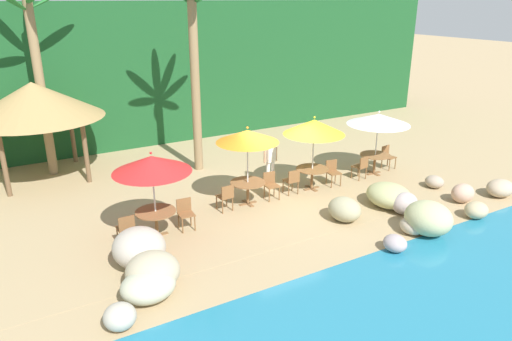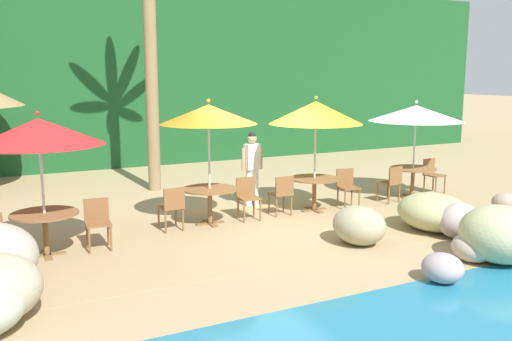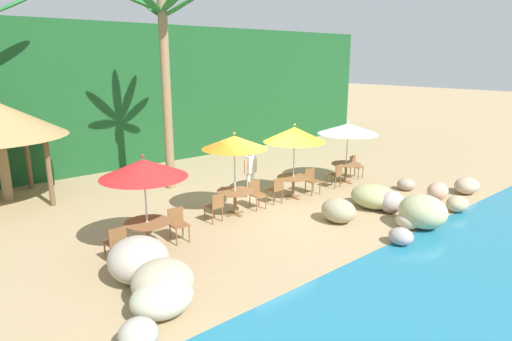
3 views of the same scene
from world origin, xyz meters
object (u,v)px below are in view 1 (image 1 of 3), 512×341
(chair_yellow_seaward, at_px, (333,171))
(waiter_in_white, at_px, (270,158))
(umbrella_yellow, at_px, (314,127))
(dining_table_white, at_px, (375,158))
(umbrella_orange, at_px, (247,136))
(chair_white_seaward, at_px, (387,155))
(chair_yellow_inland, at_px, (292,180))
(palm_tree_nearest, at_px, (35,54))
(palapa_hut, at_px, (34,101))
(dining_table_yellow, at_px, (312,172))
(chair_red_inland, at_px, (126,227))
(umbrella_white, at_px, (379,119))
(chair_orange_inland, at_px, (226,196))
(chair_orange_seaward, at_px, (271,183))
(chair_white_inland, at_px, (361,166))
(palm_tree_second, at_px, (194,47))
(umbrella_red, at_px, (152,164))
(chair_red_seaward, at_px, (185,212))
(dining_table_red, at_px, (156,215))
(dining_table_orange, at_px, (248,186))

(chair_yellow_seaward, distance_m, waiter_in_white, 2.21)
(umbrella_yellow, relative_size, dining_table_white, 2.30)
(umbrella_orange, height_order, chair_white_seaward, umbrella_orange)
(chair_yellow_inland, relative_size, palm_tree_nearest, 0.13)
(palapa_hut, bearing_deg, dining_table_yellow, -36.69)
(chair_red_inland, height_order, umbrella_white, umbrella_white)
(chair_orange_inland, bearing_deg, chair_orange_seaward, 6.22)
(dining_table_yellow, height_order, umbrella_white, umbrella_white)
(chair_orange_seaward, distance_m, waiter_in_white, 1.25)
(chair_white_inland, relative_size, palm_tree_second, 0.13)
(umbrella_red, distance_m, chair_red_inland, 1.79)
(chair_red_inland, distance_m, chair_white_inland, 8.58)
(chair_red_inland, bearing_deg, umbrella_orange, 10.29)
(chair_white_seaward, height_order, chair_white_inland, same)
(chair_orange_seaward, distance_m, umbrella_white, 4.76)
(chair_yellow_inland, bearing_deg, palm_tree_second, 113.23)
(umbrella_red, relative_size, chair_orange_inland, 2.78)
(palm_tree_nearest, xyz_separation_m, waiter_in_white, (6.36, -4.99, -3.34))
(chair_white_seaward, bearing_deg, chair_orange_inland, -176.63)
(chair_orange_inland, distance_m, chair_white_seaward, 7.04)
(chair_orange_seaward, xyz_separation_m, umbrella_white, (4.50, 0.02, 1.55))
(umbrella_white, relative_size, chair_white_inland, 2.73)
(dining_table_yellow, relative_size, palm_tree_nearest, 0.16)
(dining_table_white, relative_size, chair_white_seaward, 1.26)
(chair_red_inland, height_order, waiter_in_white, waiter_in_white)
(chair_red_seaward, height_order, chair_red_inland, same)
(umbrella_red, xyz_separation_m, umbrella_yellow, (5.67, 0.62, 0.09))
(dining_table_yellow, distance_m, palm_tree_second, 5.97)
(dining_table_red, bearing_deg, chair_red_seaward, 1.89)
(chair_orange_inland, relative_size, chair_white_seaward, 1.00)
(dining_table_red, bearing_deg, umbrella_orange, 11.06)
(chair_red_seaward, xyz_separation_m, umbrella_orange, (2.33, 0.59, 1.70))
(umbrella_red, distance_m, dining_table_orange, 3.56)
(chair_yellow_inland, relative_size, palm_tree_second, 0.13)
(chair_red_seaward, height_order, chair_white_inland, same)
(chair_orange_inland, distance_m, palm_tree_second, 5.67)
(umbrella_red, xyz_separation_m, palm_tree_nearest, (-1.73, 6.62, 2.25))
(chair_red_seaward, height_order, chair_orange_inland, same)
(waiter_in_white, bearing_deg, palm_tree_nearest, 141.91)
(umbrella_red, height_order, waiter_in_white, umbrella_red)
(chair_red_seaward, bearing_deg, palm_tree_nearest, 111.37)
(chair_yellow_inland, bearing_deg, dining_table_white, 1.76)
(dining_table_white, distance_m, palm_tree_second, 7.61)
(chair_red_inland, distance_m, umbrella_white, 9.55)
(palm_tree_nearest, bearing_deg, chair_white_inland, -33.12)
(umbrella_orange, height_order, chair_white_inland, umbrella_orange)
(chair_yellow_seaward, distance_m, umbrella_white, 2.55)
(umbrella_red, height_order, umbrella_yellow, umbrella_yellow)
(dining_table_orange, height_order, chair_orange_seaward, chair_orange_seaward)
(chair_yellow_seaward, distance_m, chair_white_inland, 1.20)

